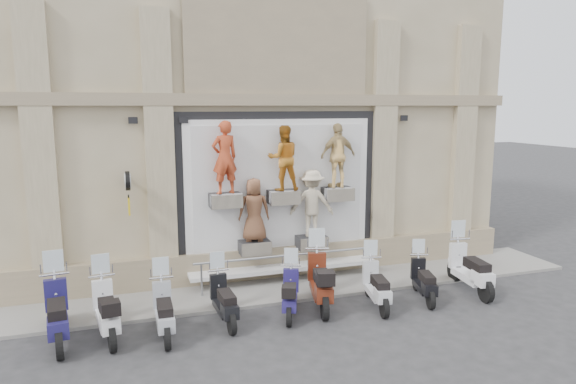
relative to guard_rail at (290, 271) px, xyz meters
name	(u,v)px	position (x,y,z in m)	size (l,w,h in m)	color
ground	(319,318)	(0.00, -2.00, -0.47)	(90.00, 90.00, 0.00)	#2D2D2F
sidewalk	(289,286)	(0.00, 0.10, -0.43)	(16.00, 2.20, 0.08)	gray
building	(243,66)	(0.00, 5.00, 5.54)	(14.00, 8.60, 12.00)	tan
shop_vitrine	(285,192)	(0.09, 0.74, 1.96)	(5.60, 1.02, 4.30)	black
guard_rail	(290,271)	(0.00, 0.00, 0.00)	(5.06, 0.10, 0.93)	#9EA0A5
clock_sign_bracket	(128,187)	(-3.90, 0.47, 2.34)	(0.10, 0.80, 1.02)	black
scooter_a	(56,301)	(-5.40, -1.44, 0.40)	(0.62, 2.13, 1.73)	#1A164D
scooter_b	(106,300)	(-4.47, -1.50, 0.33)	(0.57, 1.96, 1.60)	white
scooter_c	(164,301)	(-3.35, -1.79, 0.29)	(0.54, 1.85, 1.50)	#999DA6
scooter_d	(224,291)	(-2.05, -1.55, 0.26)	(0.52, 1.78, 1.45)	black
scooter_e	(290,285)	(-0.54, -1.59, 0.24)	(0.50, 1.73, 1.40)	navy
scooter_f	(320,271)	(0.28, -1.36, 0.40)	(0.62, 2.13, 1.73)	#591E0F
scooter_g	(377,277)	(1.54, -1.78, 0.27)	(0.53, 1.81, 1.47)	#B4B7BC
scooter_h	(424,272)	(2.86, -1.73, 0.22)	(0.49, 1.70, 1.38)	black
scooter_i	(471,259)	(4.28, -1.62, 0.39)	(0.61, 2.10, 1.71)	silver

